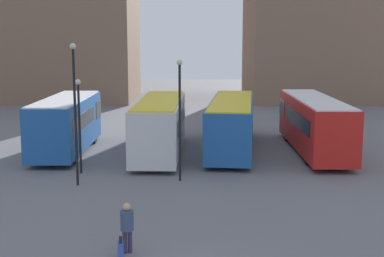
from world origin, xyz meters
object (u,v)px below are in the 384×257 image
at_px(suitcase, 123,250).
at_px(lamp_post_2, 77,105).
at_px(bus_1, 163,124).
at_px(traveler, 129,223).
at_px(bus_3, 316,123).
at_px(bus_2, 234,122).
at_px(bus_0, 69,123).
at_px(lamp_post_1, 82,118).
at_px(lamp_post_0, 182,111).

height_order(suitcase, lamp_post_2, lamp_post_2).
xyz_separation_m(bus_1, traveler, (-0.18, -15.32, -0.80)).
xyz_separation_m(bus_3, traveler, (-9.60, -15.93, -0.82)).
distance_m(traveler, suitcase, 0.88).
distance_m(bus_3, lamp_post_2, 15.24).
distance_m(bus_2, lamp_post_2, 11.80).
bearing_deg(traveler, lamp_post_2, 11.44).
relative_size(bus_2, traveler, 7.27).
bearing_deg(lamp_post_2, traveler, -67.68).
bearing_deg(bus_0, traveler, -160.42).
xyz_separation_m(bus_2, suitcase, (-4.78, -17.08, -1.45)).
bearing_deg(bus_0, bus_3, -89.31).
relative_size(bus_0, bus_3, 0.82).
bearing_deg(lamp_post_2, bus_2, 46.62).
xyz_separation_m(traveler, lamp_post_2, (-3.35, 8.16, 2.87)).
bearing_deg(bus_2, bus_1, 112.48).
xyz_separation_m(bus_0, lamp_post_2, (2.23, -7.61, 2.06)).
relative_size(bus_2, lamp_post_1, 2.51).
height_order(lamp_post_0, lamp_post_1, lamp_post_0).
relative_size(suitcase, lamp_post_2, 0.12).
height_order(bus_3, lamp_post_1, lamp_post_1).
xyz_separation_m(traveler, lamp_post_1, (-3.67, 10.49, 1.92)).
height_order(bus_1, bus_2, bus_1).
bearing_deg(bus_0, bus_1, -94.34).
bearing_deg(lamp_post_0, bus_2, 67.76).
bearing_deg(bus_3, lamp_post_2, 121.53).
bearing_deg(bus_1, lamp_post_0, -166.49).
bearing_deg(lamp_post_1, traveler, -70.72).
relative_size(bus_1, traveler, 6.39).
xyz_separation_m(bus_1, suitcase, (-0.34, -15.82, -1.51)).
height_order(bus_1, suitcase, bus_1).
distance_m(lamp_post_1, lamp_post_2, 2.53).
distance_m(bus_1, lamp_post_2, 8.25).
relative_size(bus_0, suitcase, 11.96).
distance_m(bus_0, bus_1, 5.77).
relative_size(bus_0, lamp_post_1, 1.95).
height_order(bus_3, traveler, bus_3).
bearing_deg(bus_3, lamp_post_0, 131.14).
distance_m(bus_0, lamp_post_2, 8.19).
distance_m(traveler, lamp_post_0, 9.46).
xyz_separation_m(bus_0, bus_1, (5.75, -0.45, -0.02)).
relative_size(bus_3, suitcase, 14.56).
height_order(bus_1, lamp_post_2, lamp_post_2).
distance_m(traveler, lamp_post_2, 9.28).
bearing_deg(bus_2, lamp_post_2, 143.14).
bearing_deg(bus_2, lamp_post_1, 132.91).
bearing_deg(lamp_post_0, bus_0, 136.34).
relative_size(bus_1, lamp_post_0, 1.81).
bearing_deg(bus_0, lamp_post_2, -163.59).
height_order(bus_1, lamp_post_0, lamp_post_0).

